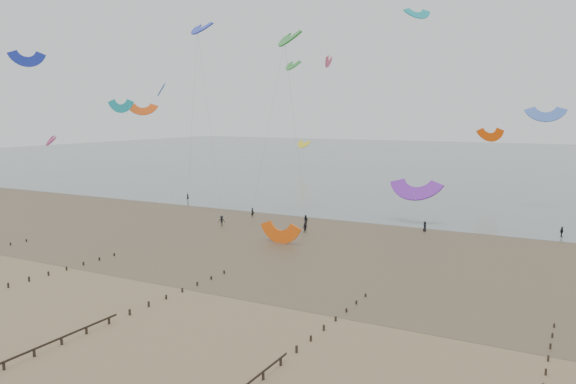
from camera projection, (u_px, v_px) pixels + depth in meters
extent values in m
plane|color=brown|center=(127.00, 297.00, 58.86)|extent=(500.00, 500.00, 0.00)
plane|color=#475654|center=(475.00, 160.00, 233.29)|extent=(500.00, 500.00, 0.00)
plane|color=#473A28|center=(286.00, 234.00, 89.38)|extent=(500.00, 500.00, 0.00)
ellipsoid|color=slate|center=(143.00, 239.00, 86.49)|extent=(23.60, 14.36, 0.01)
ellipsoid|color=slate|center=(364.00, 239.00, 86.37)|extent=(33.64, 18.32, 0.01)
ellipsoid|color=slate|center=(123.00, 210.00, 112.50)|extent=(26.95, 14.22, 0.01)
cube|color=black|center=(11.00, 244.00, 82.01)|extent=(0.16, 0.16, 0.48)
cube|color=black|center=(26.00, 241.00, 84.31)|extent=(0.16, 0.16, 0.45)
cube|color=black|center=(8.00, 285.00, 62.08)|extent=(0.16, 0.16, 0.62)
cube|color=black|center=(29.00, 279.00, 64.38)|extent=(0.16, 0.16, 0.59)
cube|color=black|center=(48.00, 274.00, 66.68)|extent=(0.16, 0.16, 0.57)
cube|color=black|center=(67.00, 269.00, 68.97)|extent=(0.16, 0.16, 0.54)
cube|color=black|center=(83.00, 264.00, 71.27)|extent=(0.16, 0.16, 0.51)
cube|color=black|center=(99.00, 259.00, 73.57)|extent=(0.16, 0.16, 0.48)
cube|color=black|center=(114.00, 255.00, 75.86)|extent=(0.16, 0.16, 0.45)
cube|color=black|center=(4.00, 366.00, 42.15)|extent=(0.16, 0.16, 0.77)
cube|color=black|center=(34.00, 353.00, 44.45)|extent=(0.16, 0.16, 0.74)
cube|color=black|center=(62.00, 341.00, 46.75)|extent=(0.16, 0.16, 0.71)
cube|color=black|center=(86.00, 331.00, 49.04)|extent=(0.16, 0.16, 0.68)
cube|color=black|center=(109.00, 321.00, 51.34)|extent=(0.16, 0.16, 0.65)
cube|color=black|center=(130.00, 313.00, 53.64)|extent=(0.16, 0.16, 0.62)
cube|color=black|center=(149.00, 304.00, 55.94)|extent=(0.16, 0.16, 0.59)
cube|color=black|center=(166.00, 297.00, 58.23)|extent=(0.16, 0.16, 0.57)
cube|color=black|center=(182.00, 290.00, 60.53)|extent=(0.16, 0.16, 0.54)
cube|color=black|center=(197.00, 284.00, 62.83)|extent=(0.16, 0.16, 0.51)
cube|color=black|center=(211.00, 278.00, 65.13)|extent=(0.16, 0.16, 0.48)
cube|color=black|center=(224.00, 273.00, 67.42)|extent=(0.16, 0.16, 0.45)
cube|color=black|center=(263.00, 376.00, 40.60)|extent=(0.16, 0.16, 0.68)
cube|color=black|center=(281.00, 362.00, 42.90)|extent=(0.16, 0.16, 0.65)
cube|color=black|center=(297.00, 350.00, 45.20)|extent=(0.16, 0.16, 0.62)
cube|color=black|center=(311.00, 338.00, 47.49)|extent=(0.16, 0.16, 0.59)
cube|color=black|center=(324.00, 328.00, 49.79)|extent=(0.16, 0.16, 0.57)
cube|color=black|center=(336.00, 319.00, 52.09)|extent=(0.16, 0.16, 0.54)
cube|color=black|center=(346.00, 310.00, 54.39)|extent=(0.16, 0.16, 0.51)
cube|color=black|center=(356.00, 303.00, 56.68)|extent=(0.16, 0.16, 0.48)
cube|color=black|center=(366.00, 295.00, 58.98)|extent=(0.16, 0.16, 0.45)
cube|color=black|center=(546.00, 372.00, 41.35)|extent=(0.16, 0.16, 0.57)
cube|color=black|center=(548.00, 359.00, 43.65)|extent=(0.16, 0.16, 0.54)
cube|color=black|center=(550.00, 347.00, 45.94)|extent=(0.16, 0.16, 0.51)
cube|color=black|center=(552.00, 336.00, 48.24)|extent=(0.16, 0.16, 0.48)
cube|color=black|center=(554.00, 326.00, 50.54)|extent=(0.16, 0.16, 0.45)
imported|color=black|center=(252.00, 212.00, 104.44)|extent=(0.70, 0.53, 1.75)
imported|color=black|center=(425.00, 226.00, 91.66)|extent=(0.94, 0.97, 1.67)
imported|color=black|center=(562.00, 232.00, 87.43)|extent=(0.77, 1.06, 1.67)
imported|color=black|center=(306.00, 221.00, 96.17)|extent=(0.97, 0.79, 1.87)
imported|color=black|center=(188.00, 197.00, 124.15)|extent=(0.62, 0.43, 1.64)
imported|color=black|center=(222.00, 221.00, 96.20)|extent=(1.31, 1.25, 1.78)
imported|color=black|center=(305.00, 228.00, 90.79)|extent=(0.90, 0.77, 1.60)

